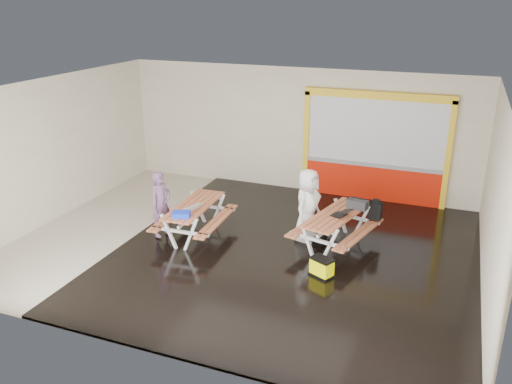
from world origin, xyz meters
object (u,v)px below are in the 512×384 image
at_px(laptop_left, 193,207).
at_px(dark_case, 317,237).
at_px(laptop_right, 341,214).
at_px(person_right, 308,206).
at_px(picnic_table_right, 336,222).
at_px(toolbox, 357,204).
at_px(person_left, 161,204).
at_px(fluke_bag, 322,267).
at_px(picnic_table_left, 194,212).
at_px(blue_pouch, 181,214).
at_px(backpack, 376,210).

xyz_separation_m(laptop_left, dark_case, (2.62, 1.00, -0.74)).
bearing_deg(laptop_right, person_right, 167.28).
bearing_deg(person_right, picnic_table_right, -87.04).
bearing_deg(toolbox, laptop_right, -113.67).
xyz_separation_m(person_left, fluke_bag, (3.92, -0.49, -0.61)).
bearing_deg(picnic_table_right, toolbox, 52.98).
height_order(person_left, laptop_left, person_left).
distance_m(picnic_table_left, blue_pouch, 0.76).
distance_m(toolbox, dark_case, 1.19).
relative_size(picnic_table_left, backpack, 4.52).
xyz_separation_m(picnic_table_right, blue_pouch, (-3.10, -1.35, 0.24)).
height_order(picnic_table_right, fluke_bag, picnic_table_right).
bearing_deg(laptop_right, blue_pouch, -158.34).
bearing_deg(backpack, blue_pouch, -151.58).
relative_size(picnic_table_left, laptop_right, 4.30).
bearing_deg(backpack, laptop_left, -157.14).
relative_size(dark_case, fluke_bag, 0.72).
relative_size(picnic_table_left, picnic_table_right, 0.89).
bearing_deg(backpack, toolbox, -146.90).
bearing_deg(person_left, picnic_table_right, -60.53).
distance_m(laptop_right, backpack, 1.02).
xyz_separation_m(backpack, fluke_bag, (-0.67, -2.15, -0.52)).
bearing_deg(person_right, blue_pouch, 133.26).
distance_m(person_left, fluke_bag, 4.00).
xyz_separation_m(person_left, backpack, (4.59, 1.67, -0.09)).
height_order(picnic_table_right, person_right, person_right).
height_order(picnic_table_left, laptop_left, laptop_left).
bearing_deg(picnic_table_left, person_left, -155.71).
bearing_deg(fluke_bag, picnic_table_left, 166.19).
distance_m(person_left, blue_pouch, 0.85).
height_order(person_right, backpack, person_right).
bearing_deg(fluke_bag, backpack, 72.75).
bearing_deg(laptop_right, backpack, 52.22).
bearing_deg(person_right, picnic_table_left, 118.75).
relative_size(blue_pouch, dark_case, 0.98).
xyz_separation_m(person_left, dark_case, (3.40, 1.06, -0.72)).
xyz_separation_m(blue_pouch, dark_case, (2.66, 1.47, -0.74)).
distance_m(person_right, backpack, 1.56).
xyz_separation_m(person_right, toolbox, (1.05, 0.37, 0.06)).
distance_m(person_left, laptop_right, 4.06).
relative_size(person_right, fluke_bag, 3.25).
bearing_deg(dark_case, picnic_table_left, -164.56).
height_order(picnic_table_right, laptop_right, laptop_right).
bearing_deg(person_left, backpack, -54.30).
xyz_separation_m(laptop_left, fluke_bag, (3.14, -0.55, -0.62)).
distance_m(laptop_left, dark_case, 2.90).
relative_size(toolbox, dark_case, 1.28).
height_order(laptop_right, blue_pouch, laptop_right).
relative_size(picnic_table_right, person_left, 1.52).
xyz_separation_m(laptop_left, toolbox, (3.43, 1.36, 0.07)).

